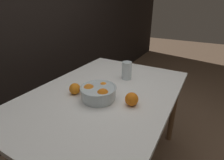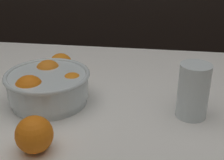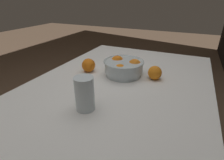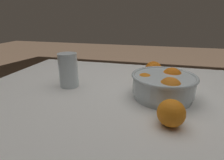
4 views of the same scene
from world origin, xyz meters
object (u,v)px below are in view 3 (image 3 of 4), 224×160
juice_glass (85,95)px  orange_loose_front (155,73)px  orange_loose_near_bowl (89,65)px  fruit_bowl (124,67)px

juice_glass → orange_loose_front: juice_glass is taller
orange_loose_near_bowl → orange_loose_front: orange_loose_near_bowl is taller
orange_loose_near_bowl → fruit_bowl: bearing=100.8°
fruit_bowl → juice_glass: bearing=-2.8°
fruit_bowl → juice_glass: 0.40m
orange_loose_near_bowl → orange_loose_front: size_ratio=1.07×
fruit_bowl → orange_loose_front: (-0.02, 0.18, -0.01)m
orange_loose_near_bowl → juice_glass: bearing=29.4°
fruit_bowl → orange_loose_near_bowl: size_ratio=2.83×
orange_loose_front → orange_loose_near_bowl: bearing=-81.5°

